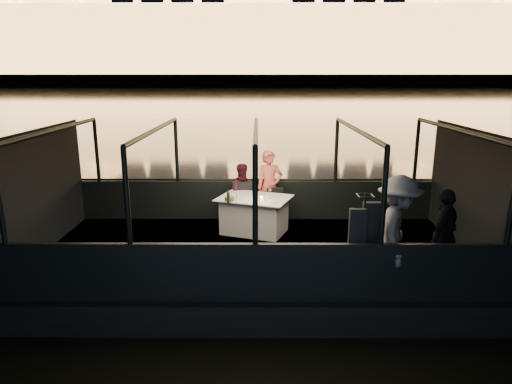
{
  "coord_description": "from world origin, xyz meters",
  "views": [
    {
      "loc": [
        0.04,
        -8.15,
        3.75
      ],
      "look_at": [
        0.0,
        0.4,
        1.55
      ],
      "focal_mm": 32.0,
      "sensor_mm": 36.0,
      "label": 1
    }
  ],
  "objects_px": {
    "person_woman_coral": "(270,190)",
    "person_man_maroon": "(244,190)",
    "passenger_stripe": "(397,236)",
    "wine_bottle": "(228,196)",
    "dining_table_central": "(254,215)",
    "passenger_dark": "(444,231)",
    "chair_port_left": "(242,206)",
    "chair_port_right": "(275,206)",
    "coat_stand": "(363,238)"
  },
  "relations": [
    {
      "from": "passenger_stripe",
      "to": "wine_bottle",
      "type": "relative_size",
      "value": 6.6
    },
    {
      "from": "chair_port_right",
      "to": "coat_stand",
      "type": "relative_size",
      "value": 0.51
    },
    {
      "from": "chair_port_left",
      "to": "passenger_stripe",
      "type": "height_order",
      "value": "passenger_stripe"
    },
    {
      "from": "coat_stand",
      "to": "person_man_maroon",
      "type": "bearing_deg",
      "value": 118.14
    },
    {
      "from": "person_woman_coral",
      "to": "person_man_maroon",
      "type": "relative_size",
      "value": 1.22
    },
    {
      "from": "passenger_stripe",
      "to": "chair_port_right",
      "type": "bearing_deg",
      "value": 48.08
    },
    {
      "from": "passenger_stripe",
      "to": "chair_port_left",
      "type": "bearing_deg",
      "value": 57.39
    },
    {
      "from": "coat_stand",
      "to": "person_man_maroon",
      "type": "distance_m",
      "value": 3.99
    },
    {
      "from": "coat_stand",
      "to": "passenger_stripe",
      "type": "distance_m",
      "value": 0.63
    },
    {
      "from": "coat_stand",
      "to": "wine_bottle",
      "type": "bearing_deg",
      "value": 132.17
    },
    {
      "from": "chair_port_left",
      "to": "coat_stand",
      "type": "distance_m",
      "value": 3.8
    },
    {
      "from": "coat_stand",
      "to": "passenger_stripe",
      "type": "bearing_deg",
      "value": 21.9
    },
    {
      "from": "chair_port_left",
      "to": "passenger_dark",
      "type": "distance_m",
      "value": 4.35
    },
    {
      "from": "coat_stand",
      "to": "passenger_dark",
      "type": "relative_size",
      "value": 1.03
    },
    {
      "from": "person_woman_coral",
      "to": "passenger_stripe",
      "type": "height_order",
      "value": "passenger_stripe"
    },
    {
      "from": "wine_bottle",
      "to": "person_man_maroon",
      "type": "bearing_deg",
      "value": 76.55
    },
    {
      "from": "coat_stand",
      "to": "wine_bottle",
      "type": "distance_m",
      "value": 3.21
    },
    {
      "from": "dining_table_central",
      "to": "passenger_dark",
      "type": "distance_m",
      "value": 3.86
    },
    {
      "from": "coat_stand",
      "to": "passenger_stripe",
      "type": "relative_size",
      "value": 0.88
    },
    {
      "from": "passenger_stripe",
      "to": "passenger_dark",
      "type": "distance_m",
      "value": 0.85
    },
    {
      "from": "passenger_dark",
      "to": "person_man_maroon",
      "type": "bearing_deg",
      "value": -91.86
    },
    {
      "from": "passenger_dark",
      "to": "wine_bottle",
      "type": "height_order",
      "value": "passenger_dark"
    },
    {
      "from": "chair_port_left",
      "to": "passenger_stripe",
      "type": "distance_m",
      "value": 3.93
    },
    {
      "from": "chair_port_right",
      "to": "person_man_maroon",
      "type": "xyz_separation_m",
      "value": [
        -0.71,
        0.27,
        0.3
      ]
    },
    {
      "from": "passenger_stripe",
      "to": "wine_bottle",
      "type": "xyz_separation_m",
      "value": [
        -2.74,
        2.14,
        0.06
      ]
    },
    {
      "from": "person_woman_coral",
      "to": "passenger_dark",
      "type": "distance_m",
      "value": 4.08
    },
    {
      "from": "wine_bottle",
      "to": "person_woman_coral",
      "type": "bearing_deg",
      "value": 53.22
    },
    {
      "from": "wine_bottle",
      "to": "chair_port_right",
      "type": "bearing_deg",
      "value": 41.64
    },
    {
      "from": "person_man_maroon",
      "to": "passenger_stripe",
      "type": "xyz_separation_m",
      "value": [
        2.47,
        -3.28,
        0.1
      ]
    },
    {
      "from": "chair_port_left",
      "to": "person_man_maroon",
      "type": "xyz_separation_m",
      "value": [
        0.03,
        0.27,
        0.3
      ]
    },
    {
      "from": "chair_port_left",
      "to": "chair_port_right",
      "type": "distance_m",
      "value": 0.73
    },
    {
      "from": "chair_port_right",
      "to": "person_woman_coral",
      "type": "relative_size",
      "value": 0.5
    },
    {
      "from": "dining_table_central",
      "to": "chair_port_right",
      "type": "bearing_deg",
      "value": 44.2
    },
    {
      "from": "chair_port_left",
      "to": "person_woman_coral",
      "type": "xyz_separation_m",
      "value": [
        0.61,
        0.27,
        0.3
      ]
    },
    {
      "from": "passenger_stripe",
      "to": "passenger_dark",
      "type": "relative_size",
      "value": 1.16
    },
    {
      "from": "coat_stand",
      "to": "chair_port_left",
      "type": "bearing_deg",
      "value": 120.45
    },
    {
      "from": "person_woman_coral",
      "to": "person_man_maroon",
      "type": "height_order",
      "value": "person_woman_coral"
    },
    {
      "from": "coat_stand",
      "to": "person_woman_coral",
      "type": "bearing_deg",
      "value": 110.32
    },
    {
      "from": "dining_table_central",
      "to": "coat_stand",
      "type": "height_order",
      "value": "coat_stand"
    },
    {
      "from": "person_woman_coral",
      "to": "passenger_stripe",
      "type": "relative_size",
      "value": 0.91
    },
    {
      "from": "dining_table_central",
      "to": "wine_bottle",
      "type": "relative_size",
      "value": 5.31
    },
    {
      "from": "dining_table_central",
      "to": "wine_bottle",
      "type": "height_order",
      "value": "wine_bottle"
    },
    {
      "from": "chair_port_left",
      "to": "person_woman_coral",
      "type": "relative_size",
      "value": 0.58
    },
    {
      "from": "person_man_maroon",
      "to": "coat_stand",
      "type": "bearing_deg",
      "value": -80.34
    },
    {
      "from": "dining_table_central",
      "to": "passenger_stripe",
      "type": "bearing_deg",
      "value": -49.03
    },
    {
      "from": "chair_port_left",
      "to": "passenger_dark",
      "type": "relative_size",
      "value": 0.61
    },
    {
      "from": "person_man_maroon",
      "to": "passenger_dark",
      "type": "xyz_separation_m",
      "value": [
        3.28,
        -3.05,
        0.1
      ]
    },
    {
      "from": "chair_port_right",
      "to": "passenger_stripe",
      "type": "height_order",
      "value": "passenger_stripe"
    },
    {
      "from": "dining_table_central",
      "to": "chair_port_left",
      "type": "relative_size",
      "value": 1.54
    },
    {
      "from": "person_woman_coral",
      "to": "wine_bottle",
      "type": "distance_m",
      "value": 1.43
    }
  ]
}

